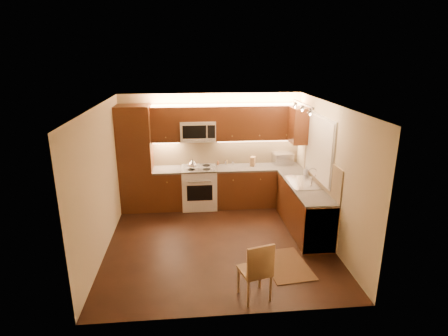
{
  "coord_description": "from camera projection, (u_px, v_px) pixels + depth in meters",
  "views": [
    {
      "loc": [
        -0.47,
        -6.04,
        3.33
      ],
      "look_at": [
        0.15,
        0.55,
        1.25
      ],
      "focal_mm": 29.4,
      "sensor_mm": 36.0,
      "label": 1
    }
  ],
  "objects": [
    {
      "name": "upper_cab_back_right",
      "position": [
        259.0,
        122.0,
        8.04
      ],
      "size": [
        1.92,
        0.35,
        0.75
      ],
      "primitive_type": "cube",
      "color": "#471A0F",
      "rests_on": "wall_back"
    },
    {
      "name": "base_cab_right",
      "position": [
        303.0,
        208.0,
        7.18
      ],
      "size": [
        0.6,
        2.0,
        0.86
      ],
      "primitive_type": "cube",
      "color": "#471A0F",
      "rests_on": "floor"
    },
    {
      "name": "stove",
      "position": [
        199.0,
        187.0,
        8.2
      ],
      "size": [
        0.76,
        0.65,
        0.92
      ],
      "primitive_type": null,
      "color": "silver",
      "rests_on": "floor"
    },
    {
      "name": "upper_cab_back_left",
      "position": [
        166.0,
        124.0,
        7.85
      ],
      "size": [
        0.62,
        0.35,
        0.75
      ],
      "primitive_type": "cube",
      "color": "#471A0F",
      "rests_on": "wall_back"
    },
    {
      "name": "ceiling",
      "position": [
        218.0,
        106.0,
        6.02
      ],
      "size": [
        4.0,
        4.0,
        0.01
      ],
      "primitive_type": "cube",
      "color": "beige",
      "rests_on": "ground"
    },
    {
      "name": "backsplash_right",
      "position": [
        321.0,
        170.0,
        6.97
      ],
      "size": [
        0.02,
        2.0,
        0.6
      ],
      "primitive_type": "cube",
      "color": "tan",
      "rests_on": "wall_right"
    },
    {
      "name": "dishwasher",
      "position": [
        315.0,
        224.0,
        6.51
      ],
      "size": [
        0.58,
        0.6,
        0.84
      ],
      "primitive_type": "cube",
      "color": "silver",
      "rests_on": "floor"
    },
    {
      "name": "wall_left",
      "position": [
        101.0,
        181.0,
        6.22
      ],
      "size": [
        0.01,
        4.0,
        2.5
      ],
      "primitive_type": "cube",
      "color": "#C8B792",
      "rests_on": "ground"
    },
    {
      "name": "counter_back_left",
      "position": [
        167.0,
        170.0,
        8.03
      ],
      "size": [
        0.62,
        0.6,
        0.04
      ],
      "primitive_type": "cube",
      "color": "#393734",
      "rests_on": "base_cab_back_left"
    },
    {
      "name": "upper_cab_bridge",
      "position": [
        198.0,
        113.0,
        7.85
      ],
      "size": [
        0.76,
        0.35,
        0.31
      ],
      "primitive_type": "cube",
      "color": "#471A0F",
      "rests_on": "wall_back"
    },
    {
      "name": "base_cab_back_right",
      "position": [
        258.0,
        186.0,
        8.35
      ],
      "size": [
        1.92,
        0.6,
        0.86
      ],
      "primitive_type": "cube",
      "color": "#471A0F",
      "rests_on": "floor"
    },
    {
      "name": "counter_right",
      "position": [
        305.0,
        186.0,
        7.04
      ],
      "size": [
        0.6,
        2.0,
        0.04
      ],
      "primitive_type": "cube",
      "color": "#393734",
      "rests_on": "base_cab_right"
    },
    {
      "name": "window_blinds",
      "position": [
        319.0,
        148.0,
        6.99
      ],
      "size": [
        0.02,
        1.36,
        1.16
      ],
      "primitive_type": "cube",
      "color": "silver",
      "rests_on": "wall_right"
    },
    {
      "name": "backsplash_back",
      "position": [
        227.0,
        151.0,
        8.33
      ],
      "size": [
        3.3,
        0.02,
        0.6
      ],
      "primitive_type": "cube",
      "color": "tan",
      "rests_on": "wall_back"
    },
    {
      "name": "spice_jar_b",
      "position": [
        218.0,
        163.0,
        8.31
      ],
      "size": [
        0.04,
        0.04,
        0.09
      ],
      "primitive_type": "cylinder",
      "rotation": [
        0.0,
        0.0,
        -0.01
      ],
      "color": "brown",
      "rests_on": "counter_back_right"
    },
    {
      "name": "spice_jar_c",
      "position": [
        233.0,
        163.0,
        8.3
      ],
      "size": [
        0.06,
        0.06,
        0.1
      ],
      "primitive_type": "cylinder",
      "rotation": [
        0.0,
        0.0,
        -0.37
      ],
      "color": "silver",
      "rests_on": "counter_back_right"
    },
    {
      "name": "pantry",
      "position": [
        136.0,
        159.0,
        7.89
      ],
      "size": [
        0.7,
        0.6,
        2.3
      ],
      "primitive_type": "cube",
      "color": "#471A0F",
      "rests_on": "floor"
    },
    {
      "name": "window_frame",
      "position": [
        320.0,
        148.0,
        6.99
      ],
      "size": [
        0.03,
        1.44,
        1.24
      ],
      "primitive_type": "cube",
      "color": "silver",
      "rests_on": "wall_right"
    },
    {
      "name": "toaster_oven",
      "position": [
        283.0,
        158.0,
        8.37
      ],
      "size": [
        0.47,
        0.37,
        0.26
      ],
      "primitive_type": "cube",
      "rotation": [
        0.0,
        0.0,
        0.12
      ],
      "color": "silver",
      "rests_on": "counter_back_right"
    },
    {
      "name": "base_cab_back_left",
      "position": [
        168.0,
        189.0,
        8.17
      ],
      "size": [
        0.62,
        0.6,
        0.86
      ],
      "primitive_type": "cube",
      "color": "#471A0F",
      "rests_on": "floor"
    },
    {
      "name": "wall_back",
      "position": [
        211.0,
        149.0,
        8.3
      ],
      "size": [
        4.0,
        0.01,
        2.5
      ],
      "primitive_type": "cube",
      "color": "#C8B792",
      "rests_on": "ground"
    },
    {
      "name": "wall_right",
      "position": [
        329.0,
        174.0,
        6.58
      ],
      "size": [
        0.01,
        4.0,
        2.5
      ],
      "primitive_type": "cube",
      "color": "#C8B792",
      "rests_on": "ground"
    },
    {
      "name": "kettle",
      "position": [
        193.0,
        164.0,
        7.91
      ],
      "size": [
        0.22,
        0.22,
        0.23
      ],
      "primitive_type": null,
      "rotation": [
        0.0,
        0.0,
        -0.09
      ],
      "color": "silver",
      "rests_on": "stove"
    },
    {
      "name": "track_light_bar",
      "position": [
        303.0,
        104.0,
        6.55
      ],
      "size": [
        0.04,
        1.2,
        0.03
      ],
      "primitive_type": "cube",
      "color": "silver",
      "rests_on": "ceiling"
    },
    {
      "name": "microwave",
      "position": [
        198.0,
        131.0,
        7.95
      ],
      "size": [
        0.76,
        0.38,
        0.44
      ],
      "primitive_type": null,
      "color": "silver",
      "rests_on": "wall_back"
    },
    {
      "name": "rug",
      "position": [
        286.0,
        265.0,
        6.01
      ],
      "size": [
        0.78,
        1.08,
        0.01
      ],
      "primitive_type": "cube",
      "rotation": [
        0.0,
        0.0,
        0.12
      ],
      "color": "black",
      "rests_on": "floor"
    },
    {
      "name": "counter_back_right",
      "position": [
        259.0,
        167.0,
        8.22
      ],
      "size": [
        1.92,
        0.6,
        0.04
      ],
      "primitive_type": "cube",
      "color": "#393734",
      "rests_on": "base_cab_back_right"
    },
    {
      "name": "soap_bottle",
      "position": [
        306.0,
        171.0,
        7.64
      ],
      "size": [
        0.1,
        0.1,
        0.17
      ],
      "primitive_type": "imported",
      "rotation": [
        0.0,
        0.0,
        0.36
      ],
      "color": "#B2B2B6",
      "rests_on": "counter_right"
    },
    {
      "name": "wall_front",
      "position": [
        231.0,
        230.0,
        4.5
      ],
      "size": [
        4.0,
        0.01,
        2.5
      ],
      "primitive_type": "cube",
      "color": "#C8B792",
      "rests_on": "ground"
    },
    {
      "name": "floor",
      "position": [
        219.0,
        242.0,
        6.77
      ],
      "size": [
        4.0,
        4.0,
        0.01
      ],
      "primitive_type": "cube",
      "color": "black",
      "rests_on": "ground"
    },
    {
      "name": "spice_jar_d",
      "position": [
        227.0,
        162.0,
        8.36
      ],
      "size": [
        0.04,
        0.04,
        0.09
      ],
      "primitive_type": "cylinder",
      "rotation": [
        0.0,
        0.0,
        -0.08
      ],
      "color": "olive",
      "rests_on": "counter_back_right"
    },
    {
      "name": "faucet",
      "position": [
        312.0,
        175.0,
        7.15
      ],
      "size": [
        0.2,
        0.04,
        0.3
      ],
      "primitive_type": null,
      "color": "silver",
      "rests_on": "counter_right"
    },
    {
      "name": "spice_jar_a",
      "position": [
        226.0,
        163.0,
        8.31
      ],
      "size": [
        0.06,
        0.06,
        0.09
      ],
      "primitive_type": "cylinder",
      "rotation": [
        0.0,
        0.0,
        0.21
      ],
      "color": "silver",
      "rests_on": "counter_back_right"
    },
    {
      "name": "upper_cab_right_corner",
      "position": [
        299.0,
        125.0,
        7.7
      ],
      "size": [
        0.35,
        0.5,
        0.75
      ],
      "primitive_type": "cube",
      "color": "#471A0F",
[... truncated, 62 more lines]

